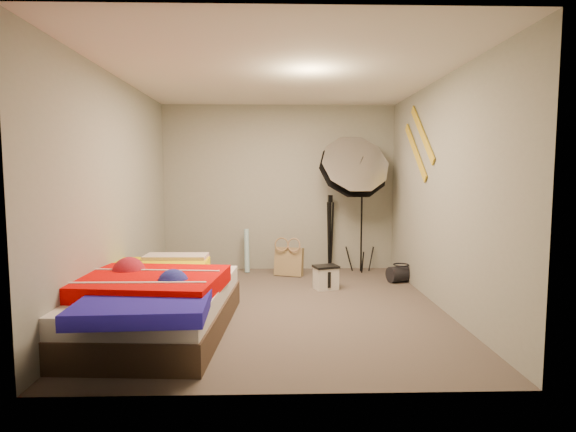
{
  "coord_description": "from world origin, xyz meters",
  "views": [
    {
      "loc": [
        -0.04,
        -4.86,
        1.46
      ],
      "look_at": [
        0.1,
        0.6,
        0.95
      ],
      "focal_mm": 28.0,
      "sensor_mm": 36.0,
      "label": 1
    }
  ],
  "objects_px": {
    "wrapping_roll": "(247,251)",
    "camera_case": "(326,278)",
    "camera_tripod": "(330,227)",
    "duffel_bag": "(401,274)",
    "tote_bag": "(289,262)",
    "bed": "(152,301)",
    "photo_umbrella": "(353,170)"
  },
  "relations": [
    {
      "from": "camera_case",
      "to": "duffel_bag",
      "type": "bearing_deg",
      "value": 0.8
    },
    {
      "from": "bed",
      "to": "camera_tripod",
      "type": "bearing_deg",
      "value": 53.32
    },
    {
      "from": "camera_case",
      "to": "duffel_bag",
      "type": "relative_size",
      "value": 0.79
    },
    {
      "from": "photo_umbrella",
      "to": "camera_tripod",
      "type": "relative_size",
      "value": 1.86
    },
    {
      "from": "tote_bag",
      "to": "camera_tripod",
      "type": "height_order",
      "value": "camera_tripod"
    },
    {
      "from": "tote_bag",
      "to": "duffel_bag",
      "type": "xyz_separation_m",
      "value": [
        1.51,
        -0.42,
        -0.1
      ]
    },
    {
      "from": "camera_case",
      "to": "tote_bag",
      "type": "bearing_deg",
      "value": 102.07
    },
    {
      "from": "tote_bag",
      "to": "camera_case",
      "type": "height_order",
      "value": "tote_bag"
    },
    {
      "from": "wrapping_roll",
      "to": "bed",
      "type": "relative_size",
      "value": 0.3
    },
    {
      "from": "tote_bag",
      "to": "camera_case",
      "type": "xyz_separation_m",
      "value": [
        0.45,
        -0.78,
        -0.06
      ]
    },
    {
      "from": "wrapping_roll",
      "to": "duffel_bag",
      "type": "xyz_separation_m",
      "value": [
        2.14,
        -0.68,
        -0.22
      ]
    },
    {
      "from": "tote_bag",
      "to": "wrapping_roll",
      "type": "relative_size",
      "value": 0.63
    },
    {
      "from": "photo_umbrella",
      "to": "camera_case",
      "type": "bearing_deg",
      "value": -118.22
    },
    {
      "from": "photo_umbrella",
      "to": "camera_tripod",
      "type": "bearing_deg",
      "value": 142.1
    },
    {
      "from": "wrapping_roll",
      "to": "camera_tripod",
      "type": "height_order",
      "value": "camera_tripod"
    },
    {
      "from": "duffel_bag",
      "to": "bed",
      "type": "bearing_deg",
      "value": -166.26
    },
    {
      "from": "duffel_bag",
      "to": "wrapping_roll",
      "type": "bearing_deg",
      "value": 142.93
    },
    {
      "from": "wrapping_roll",
      "to": "camera_case",
      "type": "height_order",
      "value": "wrapping_roll"
    },
    {
      "from": "wrapping_roll",
      "to": "duffel_bag",
      "type": "height_order",
      "value": "wrapping_roll"
    },
    {
      "from": "wrapping_roll",
      "to": "camera_case",
      "type": "distance_m",
      "value": 1.5
    },
    {
      "from": "tote_bag",
      "to": "wrapping_roll",
      "type": "height_order",
      "value": "wrapping_roll"
    },
    {
      "from": "photo_umbrella",
      "to": "bed",
      "type": "bearing_deg",
      "value": -133.28
    },
    {
      "from": "duffel_bag",
      "to": "photo_umbrella",
      "type": "relative_size",
      "value": 0.17
    },
    {
      "from": "bed",
      "to": "camera_tripod",
      "type": "relative_size",
      "value": 1.88
    },
    {
      "from": "tote_bag",
      "to": "duffel_bag",
      "type": "height_order",
      "value": "tote_bag"
    },
    {
      "from": "bed",
      "to": "wrapping_roll",
      "type": "bearing_deg",
      "value": 74.33
    },
    {
      "from": "wrapping_roll",
      "to": "camera_tripod",
      "type": "distance_m",
      "value": 1.3
    },
    {
      "from": "bed",
      "to": "photo_umbrella",
      "type": "distance_m",
      "value": 3.54
    },
    {
      "from": "tote_bag",
      "to": "photo_umbrella",
      "type": "xyz_separation_m",
      "value": [
        0.93,
        0.12,
        1.32
      ]
    },
    {
      "from": "tote_bag",
      "to": "duffel_bag",
      "type": "bearing_deg",
      "value": 2.64
    },
    {
      "from": "tote_bag",
      "to": "bed",
      "type": "xyz_separation_m",
      "value": [
        -1.34,
        -2.29,
        0.08
      ]
    },
    {
      "from": "camera_case",
      "to": "wrapping_roll",
      "type": "bearing_deg",
      "value": 118.25
    }
  ]
}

